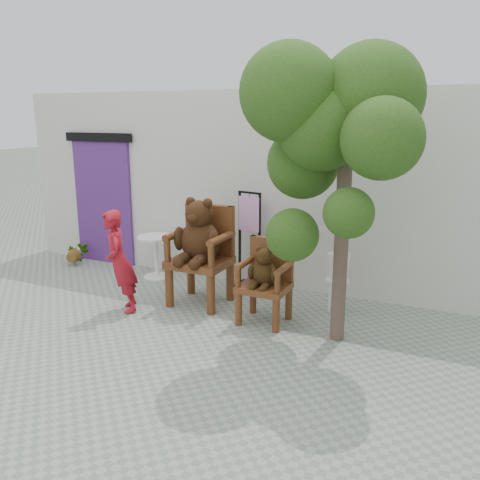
{
  "coord_description": "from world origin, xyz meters",
  "views": [
    {
      "loc": [
        3.02,
        -4.51,
        2.64
      ],
      "look_at": [
        0.14,
        1.64,
        0.95
      ],
      "focal_mm": 38.0,
      "sensor_mm": 36.0,
      "label": 1
    }
  ],
  "objects_px": {
    "chair_small": "(266,275)",
    "person": "(120,262)",
    "tree": "(327,121)",
    "cafe_table": "(156,252)",
    "display_stand": "(249,252)",
    "stool_bucket": "(339,266)",
    "chair_big": "(201,242)"
  },
  "relations": [
    {
      "from": "chair_big",
      "to": "cafe_table",
      "type": "distance_m",
      "value": 1.48
    },
    {
      "from": "tree",
      "to": "display_stand",
      "type": "bearing_deg",
      "value": 138.42
    },
    {
      "from": "stool_bucket",
      "to": "tree",
      "type": "distance_m",
      "value": 2.18
    },
    {
      "from": "chair_big",
      "to": "tree",
      "type": "xyz_separation_m",
      "value": [
        1.89,
        -0.5,
        1.68
      ]
    },
    {
      "from": "chair_big",
      "to": "chair_small",
      "type": "xyz_separation_m",
      "value": [
        1.08,
        -0.23,
        -0.26
      ]
    },
    {
      "from": "chair_big",
      "to": "display_stand",
      "type": "bearing_deg",
      "value": 66.46
    },
    {
      "from": "display_stand",
      "to": "chair_big",
      "type": "bearing_deg",
      "value": -104.09
    },
    {
      "from": "person",
      "to": "display_stand",
      "type": "relative_size",
      "value": 0.93
    },
    {
      "from": "chair_big",
      "to": "chair_small",
      "type": "bearing_deg",
      "value": -12.13
    },
    {
      "from": "cafe_table",
      "to": "display_stand",
      "type": "xyz_separation_m",
      "value": [
        1.6,
        0.16,
        0.14
      ]
    },
    {
      "from": "chair_small",
      "to": "tree",
      "type": "distance_m",
      "value": 2.12
    },
    {
      "from": "chair_small",
      "to": "stool_bucket",
      "type": "xyz_separation_m",
      "value": [
        0.76,
        0.75,
        0.01
      ]
    },
    {
      "from": "chair_big",
      "to": "stool_bucket",
      "type": "distance_m",
      "value": 1.93
    },
    {
      "from": "cafe_table",
      "to": "tree",
      "type": "xyz_separation_m",
      "value": [
        3.12,
        -1.19,
        2.13
      ]
    },
    {
      "from": "chair_small",
      "to": "tree",
      "type": "relative_size",
      "value": 0.32
    },
    {
      "from": "display_stand",
      "to": "stool_bucket",
      "type": "relative_size",
      "value": 1.04
    },
    {
      "from": "cafe_table",
      "to": "stool_bucket",
      "type": "distance_m",
      "value": 3.09
    },
    {
      "from": "stool_bucket",
      "to": "tree",
      "type": "height_order",
      "value": "tree"
    },
    {
      "from": "chair_big",
      "to": "tree",
      "type": "bearing_deg",
      "value": -14.89
    },
    {
      "from": "cafe_table",
      "to": "tree",
      "type": "relative_size",
      "value": 0.21
    },
    {
      "from": "chair_big",
      "to": "tree",
      "type": "height_order",
      "value": "tree"
    },
    {
      "from": "chair_big",
      "to": "stool_bucket",
      "type": "xyz_separation_m",
      "value": [
        1.84,
        0.51,
        -0.25
      ]
    },
    {
      "from": "person",
      "to": "stool_bucket",
      "type": "height_order",
      "value": "stool_bucket"
    },
    {
      "from": "chair_big",
      "to": "display_stand",
      "type": "distance_m",
      "value": 0.97
    },
    {
      "from": "chair_small",
      "to": "person",
      "type": "relative_size",
      "value": 0.77
    },
    {
      "from": "chair_small",
      "to": "display_stand",
      "type": "bearing_deg",
      "value": 123.5
    },
    {
      "from": "chair_small",
      "to": "person",
      "type": "bearing_deg",
      "value": -164.68
    },
    {
      "from": "person",
      "to": "display_stand",
      "type": "bearing_deg",
      "value": 103.14
    },
    {
      "from": "person",
      "to": "chair_small",
      "type": "bearing_deg",
      "value": 65.16
    },
    {
      "from": "stool_bucket",
      "to": "cafe_table",
      "type": "bearing_deg",
      "value": 176.85
    },
    {
      "from": "chair_small",
      "to": "stool_bucket",
      "type": "height_order",
      "value": "stool_bucket"
    },
    {
      "from": "cafe_table",
      "to": "stool_bucket",
      "type": "height_order",
      "value": "stool_bucket"
    }
  ]
}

